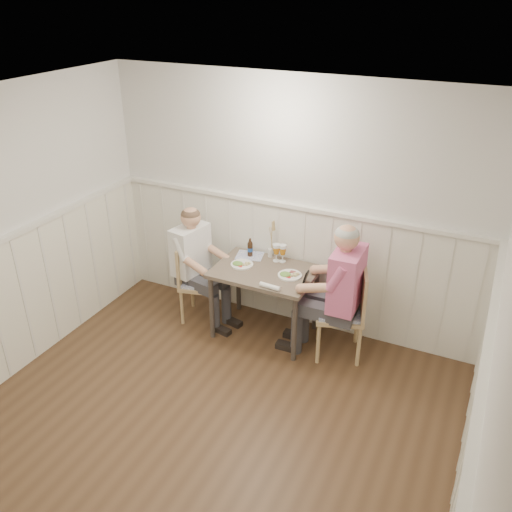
% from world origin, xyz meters
% --- Properties ---
extents(ground_plane, '(4.50, 4.50, 0.00)m').
position_xyz_m(ground_plane, '(0.00, 0.00, 0.00)').
color(ground_plane, '#48311F').
extents(room_shell, '(4.04, 4.54, 2.60)m').
position_xyz_m(room_shell, '(0.00, 0.00, 1.52)').
color(room_shell, silver).
rests_on(room_shell, ground).
extents(wainscot, '(4.00, 4.49, 1.34)m').
position_xyz_m(wainscot, '(0.00, 0.69, 0.69)').
color(wainscot, white).
rests_on(wainscot, ground).
extents(dining_table, '(1.01, 0.70, 0.75)m').
position_xyz_m(dining_table, '(-0.12, 1.84, 0.65)').
color(dining_table, brown).
rests_on(dining_table, ground).
extents(chair_right, '(0.57, 0.57, 0.95)m').
position_xyz_m(chair_right, '(0.74, 1.86, 0.51)').
color(chair_right, tan).
rests_on(chair_right, ground).
extents(chair_left, '(0.50, 0.50, 0.88)m').
position_xyz_m(chair_left, '(-0.90, 1.81, 0.48)').
color(chair_left, tan).
rests_on(chair_left, ground).
extents(man_in_pink, '(0.67, 0.46, 1.44)m').
position_xyz_m(man_in_pink, '(0.69, 1.79, 0.60)').
color(man_in_pink, '#3F3F47').
rests_on(man_in_pink, ground).
extents(diner_cream, '(0.66, 0.47, 1.31)m').
position_xyz_m(diner_cream, '(-0.93, 1.82, 0.55)').
color(diner_cream, '#3F3F47').
rests_on(diner_cream, ground).
extents(plate_man, '(0.24, 0.24, 0.06)m').
position_xyz_m(plate_man, '(0.15, 1.83, 0.77)').
color(plate_man, white).
rests_on(plate_man, dining_table).
extents(plate_diner, '(0.23, 0.23, 0.06)m').
position_xyz_m(plate_diner, '(-0.38, 1.83, 0.77)').
color(plate_diner, white).
rests_on(plate_diner, dining_table).
extents(beer_glass_a, '(0.08, 0.08, 0.19)m').
position_xyz_m(beer_glass_a, '(-0.03, 2.08, 0.88)').
color(beer_glass_a, silver).
rests_on(beer_glass_a, dining_table).
extents(beer_glass_b, '(0.08, 0.08, 0.19)m').
position_xyz_m(beer_glass_b, '(-0.09, 2.07, 0.88)').
color(beer_glass_b, silver).
rests_on(beer_glass_b, dining_table).
extents(beer_bottle, '(0.06, 0.06, 0.20)m').
position_xyz_m(beer_bottle, '(-0.38, 2.06, 0.84)').
color(beer_bottle, black).
rests_on(beer_bottle, dining_table).
extents(rolled_napkin, '(0.21, 0.06, 0.05)m').
position_xyz_m(rolled_napkin, '(0.08, 1.53, 0.77)').
color(rolled_napkin, white).
rests_on(rolled_napkin, dining_table).
extents(grass_vase, '(0.05, 0.05, 0.43)m').
position_xyz_m(grass_vase, '(-0.19, 2.14, 0.94)').
color(grass_vase, silver).
rests_on(grass_vase, dining_table).
extents(gingham_mat, '(0.32, 0.28, 0.01)m').
position_xyz_m(gingham_mat, '(-0.39, 2.06, 0.75)').
color(gingham_mat, '#6170B7').
rests_on(gingham_mat, dining_table).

